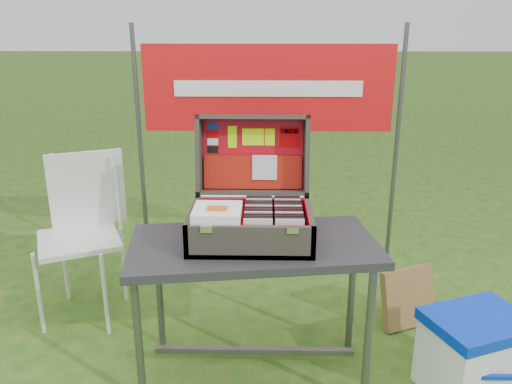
{
  "coord_description": "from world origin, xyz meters",
  "views": [
    {
      "loc": [
        -0.01,
        -2.14,
        1.66
      ],
      "look_at": [
        -0.06,
        0.1,
        0.93
      ],
      "focal_mm": 35.0,
      "sensor_mm": 36.0,
      "label": 1
    }
  ],
  "objects_px": {
    "table": "(254,309)",
    "cooler": "(474,354)",
    "suitcase": "(251,183)",
    "chair": "(79,242)",
    "cardboard_box": "(408,298)"
  },
  "relations": [
    {
      "from": "table",
      "to": "cardboard_box",
      "type": "xyz_separation_m",
      "value": [
        0.88,
        0.45,
        -0.18
      ]
    },
    {
      "from": "table",
      "to": "chair",
      "type": "bearing_deg",
      "value": 146.08
    },
    {
      "from": "table",
      "to": "cardboard_box",
      "type": "bearing_deg",
      "value": 19.22
    },
    {
      "from": "table",
      "to": "suitcase",
      "type": "relative_size",
      "value": 2.03
    },
    {
      "from": "table",
      "to": "suitcase",
      "type": "distance_m",
      "value": 0.63
    },
    {
      "from": "chair",
      "to": "cardboard_box",
      "type": "height_order",
      "value": "chair"
    },
    {
      "from": "table",
      "to": "cooler",
      "type": "height_order",
      "value": "table"
    },
    {
      "from": "table",
      "to": "chair",
      "type": "relative_size",
      "value": 1.18
    },
    {
      "from": "suitcase",
      "to": "cooler",
      "type": "distance_m",
      "value": 1.33
    },
    {
      "from": "cooler",
      "to": "chair",
      "type": "xyz_separation_m",
      "value": [
        -2.07,
        0.62,
        0.28
      ]
    },
    {
      "from": "table",
      "to": "chair",
      "type": "xyz_separation_m",
      "value": [
        -1.03,
        0.5,
        0.13
      ]
    },
    {
      "from": "table",
      "to": "cooler",
      "type": "xyz_separation_m",
      "value": [
        1.04,
        -0.11,
        -0.16
      ]
    },
    {
      "from": "table",
      "to": "chair",
      "type": "distance_m",
      "value": 1.15
    },
    {
      "from": "cardboard_box",
      "to": "cooler",
      "type": "bearing_deg",
      "value": -98.02
    },
    {
      "from": "table",
      "to": "cooler",
      "type": "distance_m",
      "value": 1.06
    }
  ]
}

